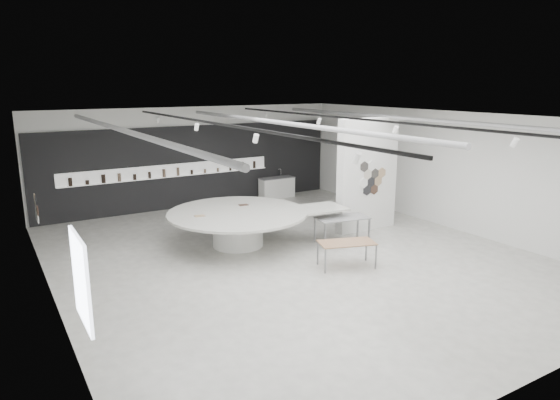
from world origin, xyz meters
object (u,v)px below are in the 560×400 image
partition_column (367,175)px  kitchen_counter (277,187)px  sample_table_stone (342,219)px  display_island (241,223)px  sample_table_wood (347,244)px

partition_column → kitchen_counter: (-0.08, 5.51, -1.38)m
partition_column → sample_table_stone: 2.04m
display_island → sample_table_stone: bearing=-20.8°
sample_table_stone → kitchen_counter: size_ratio=1.10×
partition_column → kitchen_counter: partition_column is taller
kitchen_counter → sample_table_wood: bearing=-107.0°
display_island → sample_table_wood: bearing=-57.1°
partition_column → sample_table_wood: bearing=-138.4°
display_island → sample_table_wood: 3.37m
partition_column → sample_table_stone: size_ratio=2.18×
display_island → sample_table_stone: 3.01m
partition_column → sample_table_stone: (-1.56, -0.75, -1.08)m
display_island → partition_column: bearing=-2.2°
display_island → sample_table_stone: (2.69, -1.34, 0.05)m
display_island → sample_table_wood: (1.54, -2.99, -0.05)m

